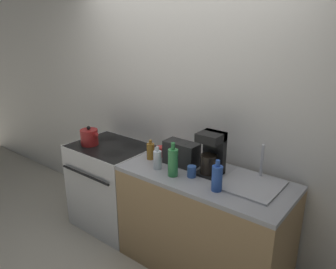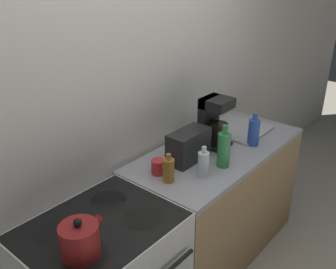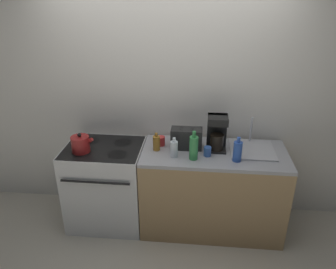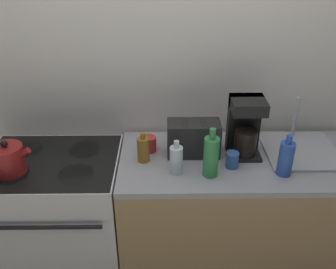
{
  "view_description": "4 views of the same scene",
  "coord_description": "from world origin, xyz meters",
  "px_view_note": "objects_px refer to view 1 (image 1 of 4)",
  "views": [
    {
      "loc": [
        1.77,
        -1.76,
        2.09
      ],
      "look_at": [
        0.1,
        0.36,
        1.17
      ],
      "focal_mm": 35.0,
      "sensor_mm": 36.0,
      "label": 1
    },
    {
      "loc": [
        -1.55,
        -0.93,
        2.1
      ],
      "look_at": [
        0.05,
        0.41,
        1.14
      ],
      "focal_mm": 40.0,
      "sensor_mm": 36.0,
      "label": 2
    },
    {
      "loc": [
        0.33,
        -2.55,
        2.43
      ],
      "look_at": [
        0.04,
        0.41,
        1.03
      ],
      "focal_mm": 35.0,
      "sensor_mm": 36.0,
      "label": 3
    },
    {
      "loc": [
        0.06,
        -1.52,
        2.1
      ],
      "look_at": [
        0.08,
        0.42,
        1.02
      ],
      "focal_mm": 40.0,
      "sensor_mm": 36.0,
      "label": 4
    }
  ],
  "objects_px": {
    "bottle_amber": "(151,151)",
    "coffee_maker": "(212,153)",
    "kettle": "(89,137)",
    "bottle_clear": "(157,160)",
    "cup_blue": "(192,171)",
    "stove": "(112,185)",
    "bottle_blue": "(217,178)",
    "toaster": "(181,153)",
    "cup_red": "(161,151)",
    "bottle_green": "(173,162)"
  },
  "relations": [
    {
      "from": "bottle_clear",
      "to": "cup_red",
      "type": "bearing_deg",
      "value": 123.93
    },
    {
      "from": "bottle_green",
      "to": "bottle_amber",
      "type": "bearing_deg",
      "value": 158.17
    },
    {
      "from": "toaster",
      "to": "coffee_maker",
      "type": "bearing_deg",
      "value": 1.39
    },
    {
      "from": "stove",
      "to": "bottle_amber",
      "type": "bearing_deg",
      "value": 0.32
    },
    {
      "from": "stove",
      "to": "bottle_amber",
      "type": "xyz_separation_m",
      "value": [
        0.55,
        0.0,
        0.52
      ]
    },
    {
      "from": "coffee_maker",
      "to": "cup_blue",
      "type": "xyz_separation_m",
      "value": [
        -0.09,
        -0.15,
        -0.13
      ]
    },
    {
      "from": "stove",
      "to": "bottle_clear",
      "type": "xyz_separation_m",
      "value": [
        0.73,
        -0.12,
        0.53
      ]
    },
    {
      "from": "coffee_maker",
      "to": "cup_red",
      "type": "height_order",
      "value": "coffee_maker"
    },
    {
      "from": "bottle_green",
      "to": "cup_red",
      "type": "xyz_separation_m",
      "value": [
        -0.34,
        0.26,
        -0.07
      ]
    },
    {
      "from": "kettle",
      "to": "cup_blue",
      "type": "height_order",
      "value": "kettle"
    },
    {
      "from": "bottle_amber",
      "to": "coffee_maker",
      "type": "bearing_deg",
      "value": 7.69
    },
    {
      "from": "bottle_blue",
      "to": "bottle_green",
      "type": "height_order",
      "value": "bottle_green"
    },
    {
      "from": "coffee_maker",
      "to": "bottle_blue",
      "type": "relative_size",
      "value": 1.47
    },
    {
      "from": "bottle_clear",
      "to": "cup_blue",
      "type": "height_order",
      "value": "bottle_clear"
    },
    {
      "from": "kettle",
      "to": "toaster",
      "type": "xyz_separation_m",
      "value": [
        1.03,
        0.18,
        0.02
      ]
    },
    {
      "from": "stove",
      "to": "toaster",
      "type": "relative_size",
      "value": 2.93
    },
    {
      "from": "coffee_maker",
      "to": "bottle_amber",
      "type": "relative_size",
      "value": 1.95
    },
    {
      "from": "kettle",
      "to": "bottle_clear",
      "type": "distance_m",
      "value": 0.92
    },
    {
      "from": "bottle_amber",
      "to": "cup_blue",
      "type": "distance_m",
      "value": 0.51
    },
    {
      "from": "stove",
      "to": "cup_blue",
      "type": "bearing_deg",
      "value": -3.76
    },
    {
      "from": "bottle_green",
      "to": "kettle",
      "type": "bearing_deg",
      "value": 177.8
    },
    {
      "from": "kettle",
      "to": "bottle_blue",
      "type": "distance_m",
      "value": 1.51
    },
    {
      "from": "bottle_green",
      "to": "cup_blue",
      "type": "xyz_separation_m",
      "value": [
        0.13,
        0.08,
        -0.07
      ]
    },
    {
      "from": "stove",
      "to": "bottle_blue",
      "type": "height_order",
      "value": "bottle_blue"
    },
    {
      "from": "coffee_maker",
      "to": "cup_blue",
      "type": "bearing_deg",
      "value": -120.3
    },
    {
      "from": "cup_blue",
      "to": "toaster",
      "type": "bearing_deg",
      "value": 145.41
    },
    {
      "from": "bottle_amber",
      "to": "bottle_green",
      "type": "xyz_separation_m",
      "value": [
        0.37,
        -0.15,
        0.04
      ]
    },
    {
      "from": "bottle_green",
      "to": "stove",
      "type": "bearing_deg",
      "value": 170.99
    },
    {
      "from": "kettle",
      "to": "cup_blue",
      "type": "distance_m",
      "value": 1.24
    },
    {
      "from": "toaster",
      "to": "bottle_green",
      "type": "distance_m",
      "value": 0.23
    },
    {
      "from": "coffee_maker",
      "to": "cup_red",
      "type": "distance_m",
      "value": 0.58
    },
    {
      "from": "toaster",
      "to": "bottle_amber",
      "type": "distance_m",
      "value": 0.3
    },
    {
      "from": "coffee_maker",
      "to": "bottle_clear",
      "type": "relative_size",
      "value": 1.79
    },
    {
      "from": "stove",
      "to": "bottle_green",
      "type": "distance_m",
      "value": 1.08
    },
    {
      "from": "stove",
      "to": "bottle_clear",
      "type": "distance_m",
      "value": 0.91
    },
    {
      "from": "bottle_green",
      "to": "toaster",
      "type": "bearing_deg",
      "value": 109.32
    },
    {
      "from": "bottle_blue",
      "to": "cup_blue",
      "type": "bearing_deg",
      "value": 165.17
    },
    {
      "from": "bottle_blue",
      "to": "cup_red",
      "type": "distance_m",
      "value": 0.79
    },
    {
      "from": "toaster",
      "to": "cup_blue",
      "type": "bearing_deg",
      "value": -34.59
    },
    {
      "from": "kettle",
      "to": "bottle_amber",
      "type": "xyz_separation_m",
      "value": [
        0.73,
        0.11,
        -0.0
      ]
    },
    {
      "from": "bottle_blue",
      "to": "bottle_green",
      "type": "distance_m",
      "value": 0.41
    },
    {
      "from": "bottle_green",
      "to": "cup_red",
      "type": "height_order",
      "value": "bottle_green"
    },
    {
      "from": "kettle",
      "to": "bottle_clear",
      "type": "relative_size",
      "value": 1.12
    },
    {
      "from": "bottle_green",
      "to": "cup_blue",
      "type": "relative_size",
      "value": 3.08
    },
    {
      "from": "kettle",
      "to": "bottle_amber",
      "type": "relative_size",
      "value": 1.22
    },
    {
      "from": "toaster",
      "to": "cup_red",
      "type": "distance_m",
      "value": 0.27
    },
    {
      "from": "bottle_clear",
      "to": "bottle_green",
      "type": "relative_size",
      "value": 0.7
    },
    {
      "from": "cup_red",
      "to": "stove",
      "type": "bearing_deg",
      "value": -169.0
    },
    {
      "from": "stove",
      "to": "bottle_clear",
      "type": "relative_size",
      "value": 4.53
    },
    {
      "from": "stove",
      "to": "toaster",
      "type": "height_order",
      "value": "toaster"
    }
  ]
}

